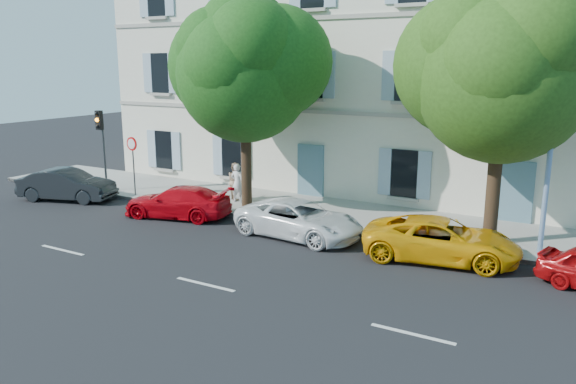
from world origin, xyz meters
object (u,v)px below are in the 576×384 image
Objects in this scene: car_dark_sedan at (67,185)px; traffic_light at (101,133)px; tree_right at (503,76)px; tree_left at (245,74)px; car_white_coupe at (299,219)px; pedestrian_b at (236,181)px; car_yellow_supercar at (441,240)px; car_red_coupe at (178,202)px; street_lamp at (554,109)px; pedestrian_a at (237,183)px; road_sign at (133,153)px.

traffic_light is (0.46, 1.79, 2.19)m from car_dark_sedan.
tree_right reaches higher than traffic_light.
tree_left is 2.25× the size of traffic_light.
car_white_coupe is 0.54× the size of tree_right.
car_yellow_supercar is at bearing -159.85° from pedestrian_b.
car_red_coupe is at bearing 96.37° from car_white_coupe.
street_lamp reaches higher than car_yellow_supercar.
pedestrian_a is (-0.84, 0.53, -4.66)m from tree_left.
car_dark_sedan is 0.50× the size of tree_right.
pedestrian_a is 0.47m from pedestrian_b.
street_lamp reaches higher than traffic_light.
car_dark_sedan is 0.92× the size of car_white_coupe.
car_red_coupe is 3.03m from pedestrian_a.
pedestrian_b is at bearing -81.51° from car_dark_sedan.
car_white_coupe is at bearing -106.05° from car_dark_sedan.
tree_right is at bearing 2.91° from road_sign.
car_yellow_supercar is at bearing 78.02° from car_red_coupe.
street_lamp reaches higher than car_white_coupe.
tree_left is 6.74m from road_sign.
street_lamp is 4.90× the size of pedestrian_b.
car_red_coupe is at bearing -105.58° from car_dark_sedan.
street_lamp is at bearing 170.47° from pedestrian_a.
pedestrian_a is (7.25, 3.10, 0.28)m from car_dark_sedan.
pedestrian_a is at bearing 15.39° from road_sign.
pedestrian_a is at bearing 65.23° from car_yellow_supercar.
traffic_light reaches higher than car_white_coupe.
car_yellow_supercar is 10.32m from tree_left.
traffic_light is 2.25× the size of pedestrian_a.
pedestrian_b is at bearing 175.49° from tree_right.
car_dark_sedan is 0.53× the size of street_lamp.
road_sign is (1.96, -0.01, -0.81)m from traffic_light.
tree_left is (8.09, 2.57, 4.94)m from car_dark_sedan.
tree_left is 1.05× the size of street_lamp.
street_lamp reaches higher than pedestrian_a.
pedestrian_b is (-1.17, 0.87, -4.67)m from tree_left.
pedestrian_a is (-9.63, 2.64, 0.32)m from car_yellow_supercar.
street_lamp is at bearing -73.99° from car_white_coupe.
pedestrian_b is at bearing 63.94° from car_yellow_supercar.
car_yellow_supercar is 2.90× the size of pedestrian_b.
car_dark_sedan is 16.88m from car_yellow_supercar.
traffic_light is (-5.82, 1.53, 2.27)m from car_red_coupe.
car_red_coupe is 4.40m from road_sign.
pedestrian_a reaches higher than car_yellow_supercar.
tree_right reaches higher than road_sign.
car_white_coupe reaches higher than car_red_coupe.
road_sign is (-3.86, 1.52, 1.46)m from car_red_coupe.
traffic_light is 2.28× the size of pedestrian_b.
car_red_coupe is at bearing -14.72° from traffic_light.
car_yellow_supercar reaches higher than car_white_coupe.
pedestrian_a is at bearing 147.76° from tree_left.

